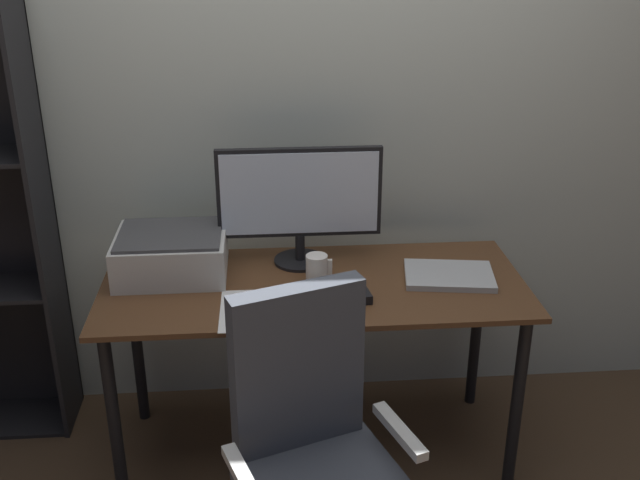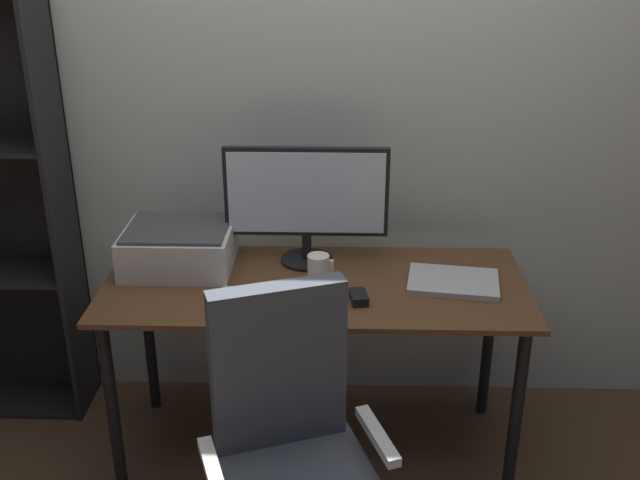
{
  "view_description": "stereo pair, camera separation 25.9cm",
  "coord_description": "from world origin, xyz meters",
  "px_view_note": "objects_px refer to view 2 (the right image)",
  "views": [
    {
      "loc": [
        -0.17,
        -2.42,
        1.95
      ],
      "look_at": [
        0.02,
        -0.05,
        0.93
      ],
      "focal_mm": 42.09,
      "sensor_mm": 36.0,
      "label": 1
    },
    {
      "loc": [
        0.09,
        -2.43,
        1.95
      ],
      "look_at": [
        0.02,
        -0.05,
        0.93
      ],
      "focal_mm": 42.09,
      "sensor_mm": 36.0,
      "label": 2
    }
  ],
  "objects_px": {
    "coffee_mug": "(319,269)",
    "printer": "(179,247)",
    "office_chair": "(293,474)",
    "desk": "(315,305)",
    "monitor": "(306,197)",
    "mouse": "(359,297)",
    "laptop": "(453,281)",
    "keyboard": "(303,300)"
  },
  "relations": [
    {
      "from": "coffee_mug",
      "to": "printer",
      "type": "xyz_separation_m",
      "value": [
        -0.53,
        0.12,
        0.03
      ]
    },
    {
      "from": "office_chair",
      "to": "printer",
      "type": "bearing_deg",
      "value": 100.57
    },
    {
      "from": "desk",
      "to": "monitor",
      "type": "distance_m",
      "value": 0.4
    },
    {
      "from": "coffee_mug",
      "to": "monitor",
      "type": "bearing_deg",
      "value": 106.01
    },
    {
      "from": "mouse",
      "to": "laptop",
      "type": "bearing_deg",
      "value": 13.91
    },
    {
      "from": "office_chair",
      "to": "desk",
      "type": "bearing_deg",
      "value": 66.87
    },
    {
      "from": "desk",
      "to": "office_chair",
      "type": "height_order",
      "value": "office_chair"
    },
    {
      "from": "keyboard",
      "to": "coffee_mug",
      "type": "bearing_deg",
      "value": 75.64
    },
    {
      "from": "monitor",
      "to": "office_chair",
      "type": "relative_size",
      "value": 0.6
    },
    {
      "from": "keyboard",
      "to": "coffee_mug",
      "type": "xyz_separation_m",
      "value": [
        0.05,
        0.16,
        0.04
      ]
    },
    {
      "from": "keyboard",
      "to": "mouse",
      "type": "distance_m",
      "value": 0.19
    },
    {
      "from": "coffee_mug",
      "to": "keyboard",
      "type": "bearing_deg",
      "value": -107.18
    },
    {
      "from": "laptop",
      "to": "printer",
      "type": "distance_m",
      "value": 1.02
    },
    {
      "from": "mouse",
      "to": "monitor",
      "type": "bearing_deg",
      "value": 112.28
    },
    {
      "from": "desk",
      "to": "coffee_mug",
      "type": "distance_m",
      "value": 0.14
    },
    {
      "from": "desk",
      "to": "office_chair",
      "type": "relative_size",
      "value": 1.51
    },
    {
      "from": "keyboard",
      "to": "coffee_mug",
      "type": "height_order",
      "value": "coffee_mug"
    },
    {
      "from": "desk",
      "to": "monitor",
      "type": "relative_size",
      "value": 2.51
    },
    {
      "from": "monitor",
      "to": "laptop",
      "type": "bearing_deg",
      "value": -18.58
    },
    {
      "from": "coffee_mug",
      "to": "laptop",
      "type": "xyz_separation_m",
      "value": [
        0.48,
        -0.0,
        -0.04
      ]
    },
    {
      "from": "monitor",
      "to": "office_chair",
      "type": "bearing_deg",
      "value": -90.27
    },
    {
      "from": "desk",
      "to": "keyboard",
      "type": "bearing_deg",
      "value": -103.55
    },
    {
      "from": "keyboard",
      "to": "monitor",
      "type": "bearing_deg",
      "value": 93.28
    },
    {
      "from": "coffee_mug",
      "to": "office_chair",
      "type": "height_order",
      "value": "office_chair"
    },
    {
      "from": "keyboard",
      "to": "office_chair",
      "type": "distance_m",
      "value": 0.61
    },
    {
      "from": "keyboard",
      "to": "coffee_mug",
      "type": "relative_size",
      "value": 2.74
    },
    {
      "from": "mouse",
      "to": "office_chair",
      "type": "height_order",
      "value": "office_chair"
    },
    {
      "from": "laptop",
      "to": "printer",
      "type": "xyz_separation_m",
      "value": [
        -1.01,
        0.12,
        0.07
      ]
    },
    {
      "from": "laptop",
      "to": "mouse",
      "type": "bearing_deg",
      "value": -149.07
    },
    {
      "from": "keyboard",
      "to": "printer",
      "type": "distance_m",
      "value": 0.56
    },
    {
      "from": "mouse",
      "to": "office_chair",
      "type": "relative_size",
      "value": 0.1
    },
    {
      "from": "printer",
      "to": "office_chair",
      "type": "height_order",
      "value": "office_chair"
    },
    {
      "from": "desk",
      "to": "mouse",
      "type": "relative_size",
      "value": 15.94
    },
    {
      "from": "printer",
      "to": "coffee_mug",
      "type": "bearing_deg",
      "value": -12.76
    },
    {
      "from": "desk",
      "to": "printer",
      "type": "distance_m",
      "value": 0.56
    },
    {
      "from": "mouse",
      "to": "laptop",
      "type": "relative_size",
      "value": 0.3
    },
    {
      "from": "laptop",
      "to": "office_chair",
      "type": "relative_size",
      "value": 0.32
    },
    {
      "from": "mouse",
      "to": "coffee_mug",
      "type": "relative_size",
      "value": 0.91
    },
    {
      "from": "desk",
      "to": "laptop",
      "type": "xyz_separation_m",
      "value": [
        0.5,
        0.0,
        0.1
      ]
    },
    {
      "from": "mouse",
      "to": "coffee_mug",
      "type": "bearing_deg",
      "value": 125.81
    },
    {
      "from": "monitor",
      "to": "keyboard",
      "type": "bearing_deg",
      "value": -89.54
    },
    {
      "from": "coffee_mug",
      "to": "laptop",
      "type": "distance_m",
      "value": 0.49
    }
  ]
}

